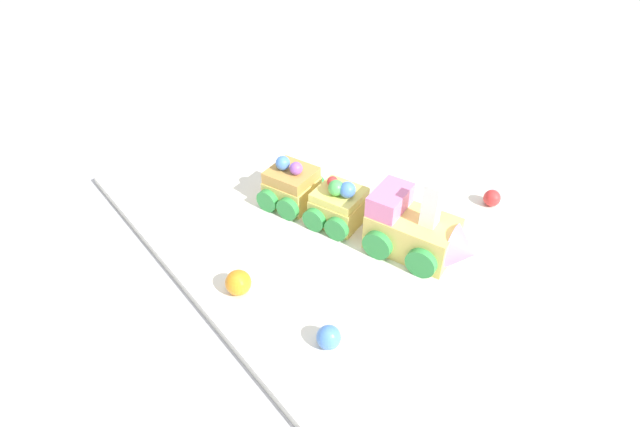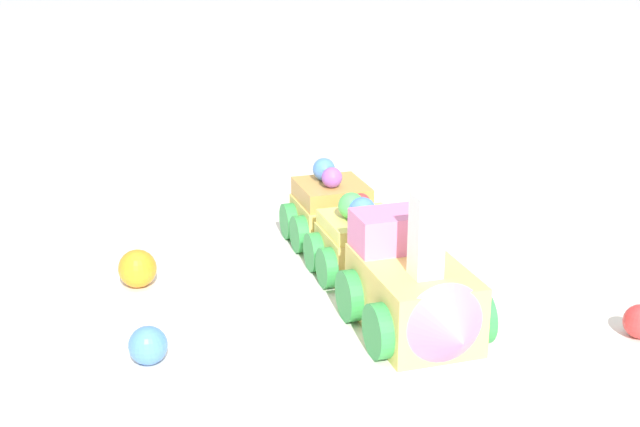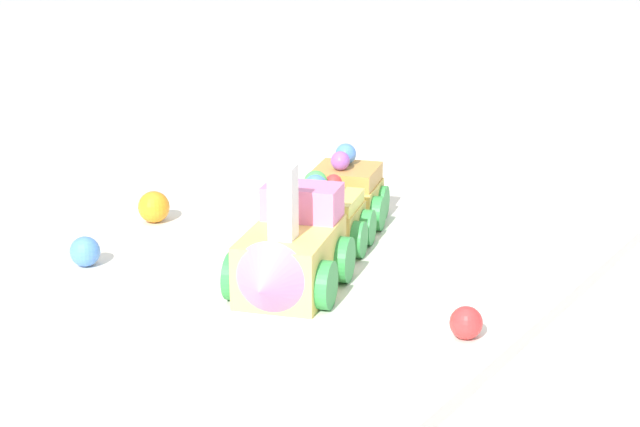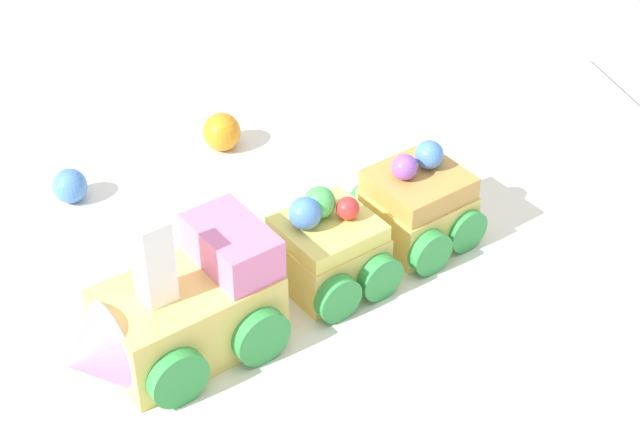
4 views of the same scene
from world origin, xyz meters
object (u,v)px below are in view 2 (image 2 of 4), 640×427
cake_train_locomotive (418,295)px  cake_car_lemon (361,244)px  gumball_blue (148,345)px  cake_car_caramel (331,212)px  gumball_orange (137,268)px  gumball_red (640,321)px

cake_train_locomotive → cake_car_lemon: (-0.10, -0.03, -0.00)m
cake_train_locomotive → gumball_blue: 0.17m
cake_car_caramel → gumball_blue: cake_car_caramel is taller
cake_car_caramel → gumball_blue: (0.21, -0.11, -0.01)m
gumball_orange → gumball_blue: bearing=14.3°
gumball_orange → gumball_red: (0.08, 0.34, -0.00)m
gumball_orange → cake_train_locomotive: bearing=68.7°
cake_car_lemon → gumball_orange: bearing=-99.1°
cake_train_locomotive → cake_car_caramel: 0.18m
cake_car_caramel → gumball_red: 0.26m
gumball_blue → gumball_orange: bearing=-165.7°
gumball_red → gumball_blue: bearing=-83.3°
cake_train_locomotive → cake_car_lemon: bearing=-179.7°
gumball_red → cake_train_locomotive: bearing=-90.6°
cake_train_locomotive → cake_car_lemon: size_ratio=1.53×
cake_train_locomotive → gumball_red: size_ratio=6.07×
gumball_blue → cake_car_caramel: bearing=151.6°
cake_train_locomotive → gumball_blue: size_ratio=5.63×
cake_car_caramel → gumball_blue: 0.24m
cake_car_caramel → gumball_orange: size_ratio=3.15×
cake_car_lemon → cake_car_caramel: (-0.07, -0.02, 0.00)m
cake_train_locomotive → gumball_orange: cake_train_locomotive is taller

